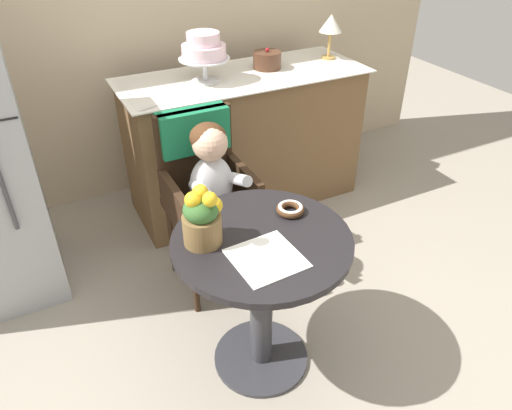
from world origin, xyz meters
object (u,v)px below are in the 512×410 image
(cafe_table, at_px, (262,278))
(tiered_cake_stand, at_px, (204,50))
(flower_vase, at_px, (202,217))
(donut_front, at_px, (290,209))
(wicker_chair, at_px, (203,174))
(round_layer_cake, at_px, (267,60))
(seated_child, at_px, (214,181))
(table_lamp, at_px, (331,25))

(cafe_table, xyz_separation_m, tiered_cake_stand, (0.30, 1.30, 0.58))
(flower_vase, height_order, tiered_cake_stand, tiered_cake_stand)
(cafe_table, distance_m, donut_front, 0.31)
(wicker_chair, bearing_deg, donut_front, -79.12)
(flower_vase, distance_m, tiered_cake_stand, 1.34)
(flower_vase, bearing_deg, round_layer_cake, 53.14)
(flower_vase, relative_size, tiered_cake_stand, 0.83)
(donut_front, height_order, round_layer_cake, round_layer_cake)
(wicker_chair, xyz_separation_m, seated_child, (0.00, -0.16, 0.04))
(wicker_chair, xyz_separation_m, table_lamp, (1.17, 0.64, 0.48))
(wicker_chair, relative_size, table_lamp, 3.35)
(round_layer_cake, bearing_deg, table_lamp, -0.70)
(donut_front, xyz_separation_m, flower_vase, (-0.40, -0.02, 0.10))
(seated_child, xyz_separation_m, round_layer_cake, (0.71, 0.80, 0.27))
(donut_front, distance_m, tiered_cake_stand, 1.25)
(tiered_cake_stand, distance_m, round_layer_cake, 0.46)
(tiered_cake_stand, bearing_deg, round_layer_cake, 5.84)
(cafe_table, height_order, seated_child, seated_child)
(cafe_table, relative_size, round_layer_cake, 4.05)
(wicker_chair, bearing_deg, cafe_table, -96.17)
(seated_child, distance_m, round_layer_cake, 1.10)
(tiered_cake_stand, bearing_deg, table_lamp, 2.49)
(cafe_table, xyz_separation_m, flower_vase, (-0.21, 0.08, 0.33))
(cafe_table, bearing_deg, tiered_cake_stand, 77.15)
(round_layer_cake, bearing_deg, seated_child, -131.71)
(cafe_table, xyz_separation_m, round_layer_cake, (0.74, 1.34, 0.44))
(cafe_table, relative_size, seated_child, 0.99)
(cafe_table, height_order, table_lamp, table_lamp)
(seated_child, relative_size, table_lamp, 2.55)
(tiered_cake_stand, bearing_deg, flower_vase, -112.66)
(donut_front, bearing_deg, tiered_cake_stand, 84.76)
(wicker_chair, relative_size, seated_child, 1.31)
(table_lamp, bearing_deg, tiered_cake_stand, -177.51)
(tiered_cake_stand, distance_m, table_lamp, 0.90)
(cafe_table, xyz_separation_m, seated_child, (0.02, 0.55, 0.17))
(tiered_cake_stand, height_order, round_layer_cake, tiered_cake_stand)
(flower_vase, height_order, round_layer_cake, round_layer_cake)
(tiered_cake_stand, bearing_deg, seated_child, -109.87)
(wicker_chair, relative_size, donut_front, 7.96)
(seated_child, xyz_separation_m, table_lamp, (1.17, 0.79, 0.44))
(seated_child, bearing_deg, wicker_chair, 90.00)
(seated_child, relative_size, round_layer_cake, 4.08)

